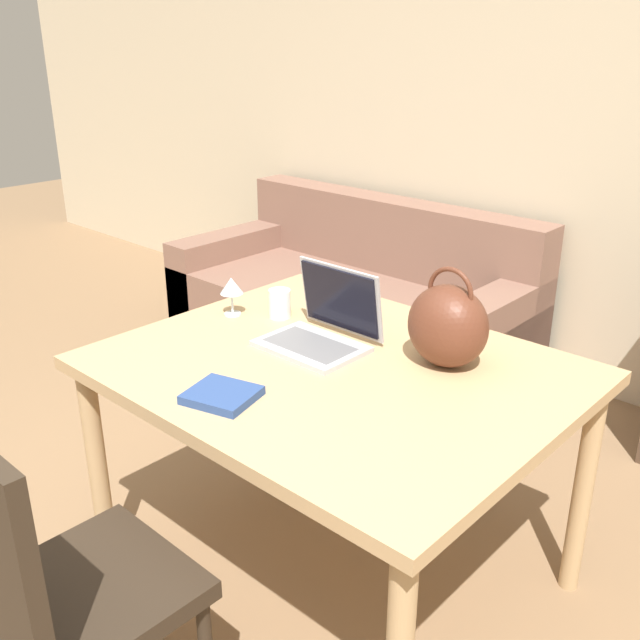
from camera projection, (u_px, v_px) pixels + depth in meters
wall_back at (620, 109)px, 3.11m from camera, size 10.00×0.06×2.70m
dining_table at (336, 388)px, 2.10m from camera, size 1.31×1.06×0.76m
chair at (53, 581)px, 1.60m from camera, size 0.44×0.44×0.94m
couch at (351, 307)px, 3.86m from camera, size 1.91×0.93×0.82m
laptop at (325, 324)px, 2.19m from camera, size 0.31×0.27×0.24m
drinking_glass at (280, 304)px, 2.39m from camera, size 0.07×0.07×0.10m
wine_glass at (231, 287)px, 2.39m from camera, size 0.08×0.08×0.13m
handbag at (448, 325)px, 2.02m from camera, size 0.24×0.20×0.30m
book at (222, 395)px, 1.87m from camera, size 0.21×0.20×0.02m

